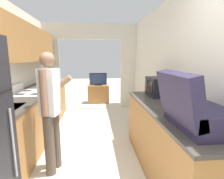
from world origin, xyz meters
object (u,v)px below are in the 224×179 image
range_oven (33,116)px  tv_cabinet (98,94)px  person (51,110)px  television (98,79)px  microwave (159,87)px  suitcase (193,110)px  knife (42,86)px

range_oven → tv_cabinet: (1.27, 2.69, -0.16)m
person → tv_cabinet: 3.77m
tv_cabinet → television: bearing=-90.0°
microwave → range_oven: bearing=167.0°
range_oven → suitcase: size_ratio=1.62×
person → microwave: 1.70m
microwave → television: microwave is taller
range_oven → television: range_oven is taller
range_oven → person: 1.20m
television → suitcase: bearing=-80.5°
range_oven → television: (1.27, 2.65, 0.35)m
person → tv_cabinet: (0.69, 3.67, -0.55)m
range_oven → suitcase: 2.79m
tv_cabinet → television: (0.00, -0.04, 0.51)m
television → person: bearing=-100.8°
range_oven → person: person is taller
knife → suitcase: bearing=-83.5°
microwave → television: bearing=106.4°
person → knife: (-0.57, 1.62, 0.06)m
tv_cabinet → knife: 2.48m
suitcase → knife: 3.19m
person → knife: size_ratio=4.75×
television → knife: (-1.27, -2.00, 0.11)m
tv_cabinet → knife: bearing=-121.7°
tv_cabinet → microwave: bearing=-73.8°
person → microwave: size_ratio=3.57×
person → tv_cabinet: bearing=3.4°
suitcase → knife: size_ratio=1.93×
microwave → person: bearing=-164.1°
television → knife: bearing=-122.3°
range_oven → tv_cabinet: bearing=64.8°
person → television: size_ratio=2.76×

